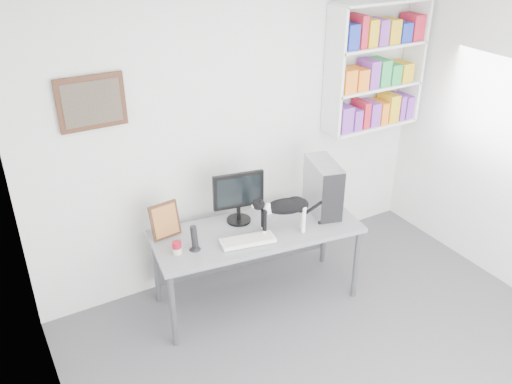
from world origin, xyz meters
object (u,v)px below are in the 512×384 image
monitor (238,197)px  soup_can (177,248)px  leaning_print (165,220)px  keyboard (248,240)px  speaker (194,238)px  cat (285,215)px  pc_tower (323,187)px  bookshelf (376,66)px  desk (257,265)px

monitor → soup_can: size_ratio=4.40×
leaning_print → keyboard: bearing=-44.5°
speaker → leaning_print: 0.34m
leaning_print → soup_can: 0.31m
keyboard → cat: bearing=9.0°
keyboard → pc_tower: size_ratio=0.94×
cat → bookshelf: bearing=43.2°
bookshelf → leaning_print: 2.50m
bookshelf → pc_tower: bearing=-152.3°
bookshelf → speaker: bookshelf is taller
desk → speaker: (-0.59, -0.02, 0.49)m
monitor → keyboard: 0.42m
pc_tower → soup_can: size_ratio=4.39×
soup_can → cat: (0.92, -0.15, 0.11)m
bookshelf → soup_can: bearing=-168.5°
desk → monitor: (-0.07, 0.20, 0.61)m
bookshelf → pc_tower: bookshelf is taller
keyboard → leaning_print: leaning_print is taller
monitor → cat: bearing=-43.4°
keyboard → pc_tower: bearing=20.3°
desk → leaning_print: 0.94m
bookshelf → pc_tower: (-0.91, -0.48, -0.86)m
bookshelf → desk: bookshelf is taller
cat → keyboard: bearing=-163.2°
speaker → leaning_print: bearing=110.5°
keyboard → cat: (0.35, -0.01, 0.15)m
keyboard → speaker: speaker is taller
desk → pc_tower: (0.68, -0.00, 0.61)m
leaning_print → monitor: bearing=-14.5°
desk → leaning_print: leaning_print is taller
keyboard → pc_tower: 0.89m
leaning_print → bookshelf: bearing=-2.1°
keyboard → monitor: bearing=85.4°
bookshelf → speaker: 2.45m
speaker → soup_can: size_ratio=2.05×
desk → monitor: size_ratio=3.74×
pc_tower → keyboard: bearing=-155.8°
speaker → monitor: bearing=21.0°
desk → soup_can: soup_can is taller
bookshelf → leaning_print: bookshelf is taller
desk → speaker: 0.76m
speaker → cat: size_ratio=0.41×
pc_tower → cat: size_ratio=0.88×
keyboard → desk: bearing=50.5°
bookshelf → monitor: bookshelf is taller
cat → soup_can: bearing=-170.2°
leaning_print → cat: (0.90, -0.44, 0.01)m
keyboard → cat: size_ratio=0.83×
monitor → leaning_print: (-0.65, 0.09, -0.08)m
bookshelf → desk: bearing=-163.3°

